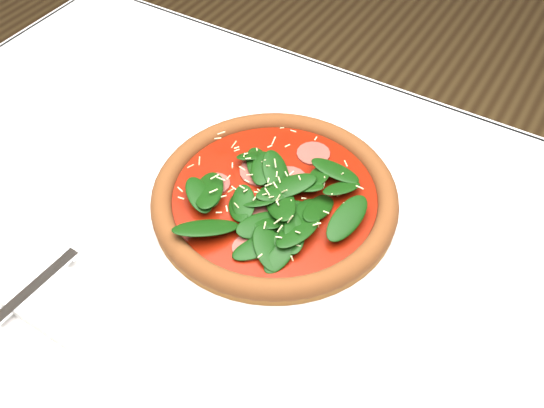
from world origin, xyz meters
The scene contains 5 objects.
dining_table centered at (0.00, 0.00, 0.65)m, with size 1.21×0.81×0.75m.
plate centered at (-0.03, 0.10, 0.76)m, with size 0.35×0.35×0.01m.
pizza centered at (-0.03, 0.10, 0.78)m, with size 0.31×0.31×0.04m.
napkin centered at (-0.19, -0.14, 0.76)m, with size 0.15×0.07×0.01m, color white.
fork centered at (-0.18, -0.12, 0.76)m, with size 0.03×0.14×0.00m.
Camera 1 is at (0.23, -0.33, 1.31)m, focal length 40.00 mm.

